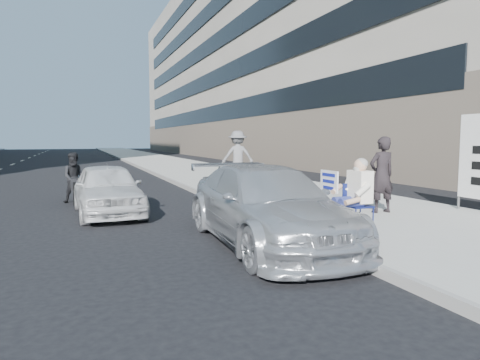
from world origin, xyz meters
name	(u,v)px	position (x,y,z in m)	size (l,w,h in m)	color
ground	(192,225)	(0.00, 0.00, 0.00)	(160.00, 160.00, 0.00)	black
near_sidewalk	(175,165)	(4.00, 20.00, 0.07)	(5.00, 120.00, 0.15)	#A6A49B
near_building	(273,59)	(17.00, 32.00, 10.00)	(14.00, 70.00, 20.00)	gray
seated_protester	(352,192)	(2.29, -2.32, 0.87)	(0.83, 1.12, 1.31)	navy
jogger	(238,156)	(3.75, 7.23, 1.14)	(1.27, 0.73, 1.97)	slate
pedestrian_woman	(382,175)	(4.14, -0.82, 1.00)	(0.62, 0.41, 1.69)	black
parked_sedan	(267,205)	(0.80, -2.00, 0.66)	(1.86, 4.57, 1.33)	#B4B7BC
white_sedan_near	(108,189)	(-1.52, 2.00, 0.61)	(1.44, 3.58, 1.22)	silver
motorcycle	(75,180)	(-2.24, 4.33, 0.64)	(0.70, 2.04, 1.42)	black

